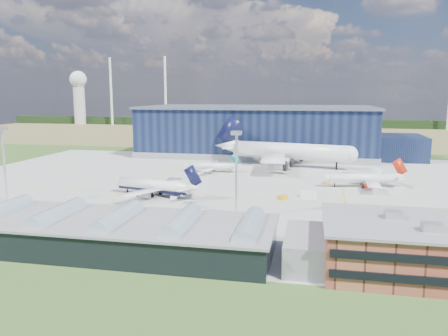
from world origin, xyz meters
The scene contains 24 objects.
ground centered at (0.00, 0.00, 0.00)m, with size 600.00×600.00×0.00m, color #2F501E.
apron centered at (0.00, 10.00, 0.03)m, with size 220.00×160.00×0.08m.
farmland centered at (0.00, 220.00, 0.00)m, with size 600.00×220.00×0.01m, color olive.
treeline centered at (0.00, 300.00, 4.00)m, with size 600.00×8.00×8.00m, color black.
horizon_dressing centered at (-191.30, 294.39, 34.20)m, with size 440.20×18.00×70.00m.
hangar centered at (2.81, 94.80, 11.62)m, with size 145.00×62.00×26.10m.
glass_concourse centered at (-6.45, -60.00, 3.69)m, with size 78.00×23.00×8.60m.
light_mast_west centered at (-60.00, -30.00, 15.43)m, with size 2.60×2.60×23.00m.
light_mast_center centered at (10.00, -30.00, 15.43)m, with size 2.60×2.60×23.00m.
airliner_navy centered at (-20.21, -12.00, 5.43)m, with size 33.28×32.56×10.85m, color white, non-canonical shape.
airliner_red centered at (47.02, 15.69, 5.00)m, with size 30.68×30.01×10.00m, color white, non-canonical shape.
airliner_widebody centered at (19.58, 55.00, 10.93)m, with size 67.06×65.60×21.87m, color white, non-canonical shape.
airliner_regional centered at (-12.48, 34.22, 4.04)m, with size 24.79×24.25×8.08m, color white, non-canonical shape.
gse_tug_a centered at (0.37, -35.21, 0.69)m, with size 2.03×3.33×1.39m, color gold.
gse_tug_b centered at (20.97, -8.75, 0.66)m, with size 2.02×3.03×1.31m, color gold.
gse_van_a centered at (28.87, -4.52, 1.08)m, with size 2.16×4.94×2.16m, color white.
gse_cart_a centered at (-13.30, -7.61, 0.66)m, with size 2.03×3.05×1.32m, color white.
gse_van_b centered at (55.39, 42.06, 1.22)m, with size 2.45×5.34×2.45m, color white.
gse_tug_c centered at (35.21, 19.01, 0.73)m, with size 2.10×3.35×1.47m, color gold.
gse_cart_b centered at (-14.55, 57.23, 0.60)m, with size 1.85×2.78×1.20m, color white.
gse_van_c centered at (41.03, -46.00, 1.19)m, with size 2.37×4.94×2.37m, color white.
airstair centered at (-12.37, -12.02, 1.74)m, with size 2.17×5.43×3.48m, color white.
car_a centered at (40.18, -48.00, 0.57)m, with size 1.35×3.36×1.14m, color #99999E.
car_b centered at (29.80, -44.21, 0.62)m, with size 1.31×3.75×1.24m, color #99999E.
Camera 1 is at (29.62, -142.16, 32.51)m, focal length 35.00 mm.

